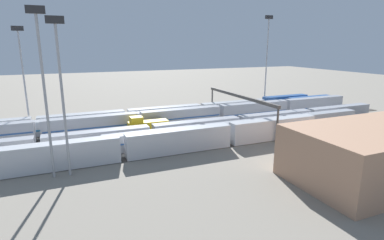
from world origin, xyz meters
name	(u,v)px	position (x,y,z in m)	size (l,w,h in m)	color
ground_plane	(192,130)	(0.00, 0.00, 0.00)	(400.00, 400.00, 0.00)	gray
track_bed_0	(174,118)	(0.00, -15.00, 0.06)	(140.00, 2.80, 0.12)	#3D3833
track_bed_1	(179,122)	(0.00, -10.00, 0.06)	(140.00, 2.80, 0.12)	#4C443D
track_bed_2	(186,126)	(0.00, -5.00, 0.06)	(140.00, 2.80, 0.12)	#3D3833
track_bed_3	(192,130)	(0.00, 0.00, 0.06)	(140.00, 2.80, 0.12)	#3D3833
track_bed_4	(200,135)	(0.00, 5.00, 0.06)	(140.00, 2.80, 0.12)	#3D3833
track_bed_5	(209,140)	(0.00, 10.00, 0.06)	(140.00, 2.80, 0.12)	#4C443D
track_bed_6	(218,146)	(0.00, 15.00, 0.06)	(140.00, 2.80, 0.12)	#3D3833
train_on_track_2	(181,117)	(1.26, -5.00, 2.60)	(119.80, 3.06, 5.00)	#A8AAB2
train_on_track_5	(248,128)	(-11.02, 10.00, 2.02)	(71.40, 3.06, 3.80)	#A8AAB2
train_on_track_1	(186,115)	(-2.08, -10.00, 2.05)	(114.80, 3.06, 4.40)	#285193
train_on_track_3	(147,127)	(12.42, 0.00, 2.16)	(10.00, 3.00, 5.00)	gold
train_on_track_4	(197,128)	(0.77, 5.00, 2.02)	(119.80, 3.00, 3.80)	#A8AAB2
train_on_track_0	(161,113)	(4.14, -15.00, 2.08)	(114.80, 3.00, 4.40)	#285193
train_on_track_6	(180,140)	(9.28, 15.00, 2.62)	(71.40, 3.00, 5.00)	silver
light_mast_0	(267,52)	(-35.57, -17.18, 20.05)	(2.80, 0.70, 32.24)	#9EA0A5
light_mast_1	(61,78)	(31.34, 18.65, 17.13)	(2.80, 0.70, 26.83)	#9EA0A5
light_mast_2	(22,65)	(40.42, -17.74, 17.27)	(2.80, 0.70, 27.09)	#9EA0A5
light_mast_3	(43,74)	(33.94, 18.43, 17.90)	(2.80, 0.70, 28.25)	#9EA0A5
signal_gantry	(239,99)	(-14.43, 0.00, 7.65)	(0.70, 35.00, 8.80)	#4C4742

